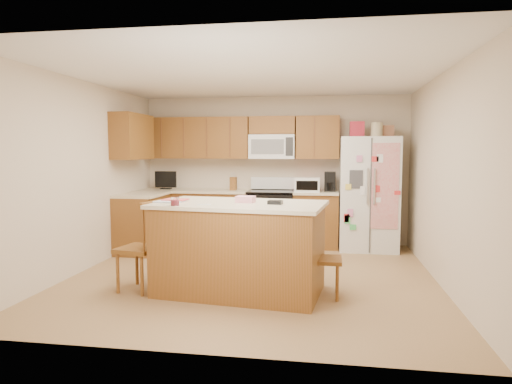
% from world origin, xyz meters
% --- Properties ---
extents(ground, '(4.50, 4.50, 0.00)m').
position_xyz_m(ground, '(0.00, 0.00, 0.00)').
color(ground, olive).
rests_on(ground, ground).
extents(room_shell, '(4.60, 4.60, 2.52)m').
position_xyz_m(room_shell, '(0.00, 0.00, 1.44)').
color(room_shell, beige).
rests_on(room_shell, ground).
extents(cabinetry, '(3.36, 1.56, 2.15)m').
position_xyz_m(cabinetry, '(-0.98, 1.79, 0.91)').
color(cabinetry, brown).
rests_on(cabinetry, ground).
extents(stove, '(0.76, 0.65, 1.13)m').
position_xyz_m(stove, '(0.00, 1.94, 0.47)').
color(stove, black).
rests_on(stove, ground).
extents(refrigerator, '(0.90, 0.79, 2.04)m').
position_xyz_m(refrigerator, '(1.57, 1.87, 0.92)').
color(refrigerator, white).
rests_on(refrigerator, ground).
extents(island, '(1.95, 1.28, 1.10)m').
position_xyz_m(island, '(-0.03, -0.65, 0.51)').
color(island, brown).
rests_on(island, ground).
extents(windsor_chair_left, '(0.50, 0.52, 1.03)m').
position_xyz_m(windsor_chair_left, '(-1.15, -0.77, 0.48)').
color(windsor_chair_left, brown).
rests_on(windsor_chair_left, ground).
extents(windsor_chair_back, '(0.48, 0.47, 0.86)m').
position_xyz_m(windsor_chair_back, '(0.04, -0.03, 0.41)').
color(windsor_chair_back, brown).
rests_on(windsor_chair_back, ground).
extents(windsor_chair_right, '(0.36, 0.38, 0.88)m').
position_xyz_m(windsor_chair_right, '(0.88, -0.66, 0.42)').
color(windsor_chair_right, brown).
rests_on(windsor_chair_right, ground).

